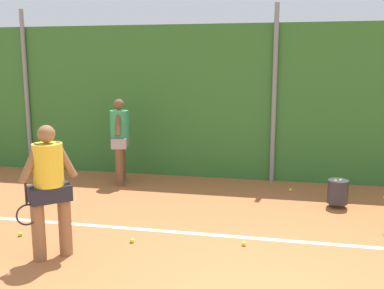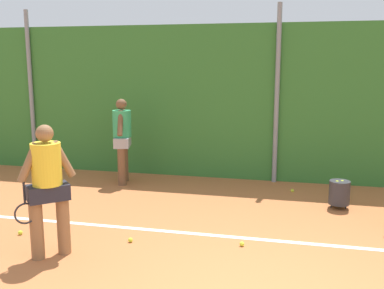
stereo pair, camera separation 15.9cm
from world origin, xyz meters
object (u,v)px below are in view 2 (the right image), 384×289
at_px(ball_hopper, 339,192).
at_px(tennis_ball_3, 20,233).
at_px(player_backcourt_far, 122,136).
at_px(tennis_ball_7, 130,240).
at_px(tennis_ball_6, 242,244).
at_px(player_foreground_near, 47,184).
at_px(tennis_ball_1, 292,190).

xyz_separation_m(ball_hopper, tennis_ball_3, (-4.77, -2.37, -0.26)).
height_order(player_backcourt_far, ball_hopper, player_backcourt_far).
relative_size(player_backcourt_far, tennis_ball_7, 27.28).
height_order(tennis_ball_3, tennis_ball_7, same).
bearing_deg(player_backcourt_far, tennis_ball_7, -170.55).
bearing_deg(tennis_ball_7, tennis_ball_3, -176.27).
height_order(player_backcourt_far, tennis_ball_3, player_backcourt_far).
xyz_separation_m(ball_hopper, tennis_ball_6, (-1.47, -2.04, -0.26)).
bearing_deg(tennis_ball_3, player_foreground_near, -33.39).
bearing_deg(player_foreground_near, ball_hopper, 174.27).
bearing_deg(player_backcourt_far, tennis_ball_1, -102.25).
height_order(tennis_ball_6, tennis_ball_7, same).
height_order(ball_hopper, tennis_ball_7, ball_hopper).
xyz_separation_m(player_foreground_near, player_backcourt_far, (-0.43, 3.67, 0.02)).
distance_m(player_backcourt_far, ball_hopper, 4.47).
bearing_deg(player_foreground_near, tennis_ball_7, 175.21).
distance_m(tennis_ball_1, tennis_ball_3, 5.10).
relative_size(player_foreground_near, tennis_ball_3, 26.87).
bearing_deg(tennis_ball_1, ball_hopper, -46.11).
xyz_separation_m(ball_hopper, tennis_ball_1, (-0.81, 0.84, -0.26)).
relative_size(player_foreground_near, tennis_ball_1, 26.87).
bearing_deg(tennis_ball_6, tennis_ball_3, -174.24).
bearing_deg(player_backcourt_far, tennis_ball_3, 158.43).
xyz_separation_m(player_backcourt_far, ball_hopper, (4.35, -0.74, -0.72)).
distance_m(player_backcourt_far, tennis_ball_7, 3.41).
bearing_deg(tennis_ball_1, player_backcourt_far, -178.32).
distance_m(player_foreground_near, tennis_ball_7, 1.46).
xyz_separation_m(player_backcourt_far, tennis_ball_7, (1.30, -3.00, -0.98)).
bearing_deg(tennis_ball_7, ball_hopper, 36.51).
bearing_deg(player_backcourt_far, ball_hopper, -113.52).
relative_size(player_backcourt_far, ball_hopper, 3.51).
bearing_deg(tennis_ball_6, tennis_ball_7, -172.07).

